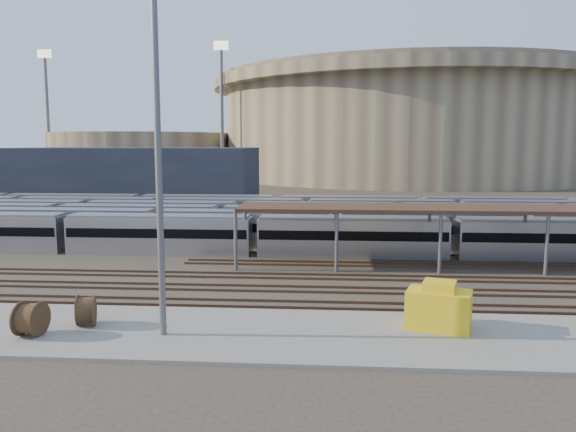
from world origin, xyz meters
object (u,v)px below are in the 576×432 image
Objects in this scene: cable_reel_west at (31,319)px; cable_reel_east at (86,310)px; yellow_equipment at (439,309)px; yard_light_pole at (158,155)px.

cable_reel_east is (2.28, 1.94, -0.05)m from cable_reel_west.
yellow_equipment reaches higher than cable_reel_east.
yard_light_pole is at bearing 5.85° from cable_reel_west.
yellow_equipment is at bearing 8.20° from yard_light_pole.
cable_reel_east is at bearing 40.29° from cable_reel_west.
cable_reel_east is 10.36m from yard_light_pole.
cable_reel_west is 2.99m from cable_reel_east.
cable_reel_west is 11.55m from yard_light_pole.
yellow_equipment is (22.69, 2.97, 0.15)m from cable_reel_west.
cable_reel_west is 0.10× the size of yard_light_pole.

